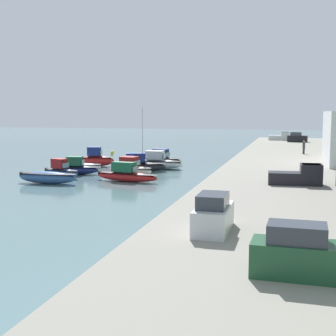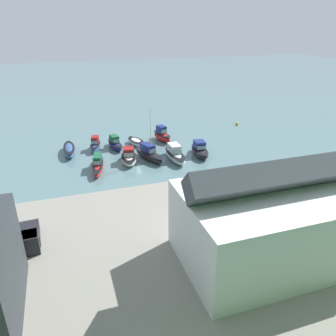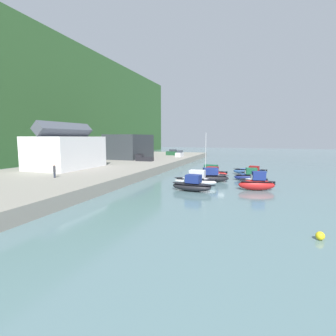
{
  "view_description": "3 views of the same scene",
  "coord_description": "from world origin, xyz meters",
  "px_view_note": "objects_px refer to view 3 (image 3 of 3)",
  "views": [
    {
      "loc": [
        60.57,
        22.14,
        8.37
      ],
      "look_at": [
        4.49,
        7.29,
        1.36
      ],
      "focal_mm": 50.0,
      "sensor_mm": 36.0,
      "label": 1
    },
    {
      "loc": [
        12.3,
        51.64,
        21.43
      ],
      "look_at": [
        -1.53,
        9.78,
        1.76
      ],
      "focal_mm": 35.0,
      "sensor_mm": 36.0,
      "label": 2
    },
    {
      "loc": [
        -48.63,
        -7.07,
        8.29
      ],
      "look_at": [
        -3.14,
        8.76,
        2.61
      ],
      "focal_mm": 28.0,
      "sensor_mm": 36.0,
      "label": 3
    }
  ],
  "objects_px": {
    "moored_boat_6": "(254,181)",
    "mooring_buoy_0": "(320,236)",
    "moored_boat_9": "(250,171)",
    "moored_boat_4": "(210,171)",
    "moored_boat_7": "(250,176)",
    "pickup_truck_1": "(143,158)",
    "moored_boat_1": "(195,180)",
    "moored_boat_8": "(253,174)",
    "moored_boat_0": "(192,185)",
    "parked_car_2": "(180,154)",
    "parked_car_1": "(172,153)",
    "moored_boat_2": "(209,177)",
    "person_on_quay": "(54,171)",
    "moored_boat_5": "(257,183)",
    "moored_boat_3": "(211,175)"
  },
  "relations": [
    {
      "from": "moored_boat_7",
      "to": "pickup_truck_1",
      "type": "relative_size",
      "value": 1.27
    },
    {
      "from": "moored_boat_3",
      "to": "moored_boat_5",
      "type": "xyz_separation_m",
      "value": [
        -8.5,
        -8.69,
        0.21
      ]
    },
    {
      "from": "moored_boat_9",
      "to": "pickup_truck_1",
      "type": "xyz_separation_m",
      "value": [
        4.96,
        28.32,
        1.85
      ]
    },
    {
      "from": "moored_boat_3",
      "to": "mooring_buoy_0",
      "type": "distance_m",
      "value": 31.2
    },
    {
      "from": "moored_boat_4",
      "to": "person_on_quay",
      "type": "xyz_separation_m",
      "value": [
        -23.06,
        21.03,
        2.04
      ]
    },
    {
      "from": "moored_boat_4",
      "to": "parked_car_1",
      "type": "distance_m",
      "value": 39.11
    },
    {
      "from": "moored_boat_9",
      "to": "parked_car_1",
      "type": "relative_size",
      "value": 1.75
    },
    {
      "from": "parked_car_2",
      "to": "moored_boat_0",
      "type": "bearing_deg",
      "value": 108.63
    },
    {
      "from": "moored_boat_1",
      "to": "parked_car_1",
      "type": "height_order",
      "value": "parked_car_1"
    },
    {
      "from": "moored_boat_6",
      "to": "mooring_buoy_0",
      "type": "bearing_deg",
      "value": 178.67
    },
    {
      "from": "moored_boat_8",
      "to": "person_on_quay",
      "type": "distance_m",
      "value": 37.54
    },
    {
      "from": "moored_boat_0",
      "to": "moored_boat_2",
      "type": "height_order",
      "value": "moored_boat_2"
    },
    {
      "from": "moored_boat_5",
      "to": "moored_boat_2",
      "type": "bearing_deg",
      "value": 47.56
    },
    {
      "from": "moored_boat_1",
      "to": "parked_car_2",
      "type": "relative_size",
      "value": 1.8
    },
    {
      "from": "moored_boat_3",
      "to": "pickup_truck_1",
      "type": "distance_m",
      "value": 25.58
    },
    {
      "from": "moored_boat_2",
      "to": "parked_car_1",
      "type": "height_order",
      "value": "moored_boat_2"
    },
    {
      "from": "moored_boat_1",
      "to": "moored_boat_7",
      "type": "xyz_separation_m",
      "value": [
        8.68,
        -8.7,
        -0.11
      ]
    },
    {
      "from": "moored_boat_1",
      "to": "moored_boat_8",
      "type": "relative_size",
      "value": 1.35
    },
    {
      "from": "moored_boat_2",
      "to": "moored_boat_9",
      "type": "xyz_separation_m",
      "value": [
        12.75,
        -6.93,
        -0.23
      ]
    },
    {
      "from": "moored_boat_7",
      "to": "moored_boat_2",
      "type": "bearing_deg",
      "value": 112.1
    },
    {
      "from": "moored_boat_0",
      "to": "moored_boat_1",
      "type": "relative_size",
      "value": 0.88
    },
    {
      "from": "moored_boat_1",
      "to": "moored_boat_7",
      "type": "relative_size",
      "value": 1.24
    },
    {
      "from": "moored_boat_1",
      "to": "moored_boat_8",
      "type": "height_order",
      "value": "moored_boat_1"
    },
    {
      "from": "moored_boat_9",
      "to": "moored_boat_4",
      "type": "bearing_deg",
      "value": 116.22
    },
    {
      "from": "moored_boat_2",
      "to": "person_on_quay",
      "type": "height_order",
      "value": "moored_boat_2"
    },
    {
      "from": "moored_boat_0",
      "to": "moored_boat_6",
      "type": "bearing_deg",
      "value": -36.93
    },
    {
      "from": "moored_boat_6",
      "to": "moored_boat_7",
      "type": "distance_m",
      "value": 4.2
    },
    {
      "from": "moored_boat_0",
      "to": "moored_boat_6",
      "type": "relative_size",
      "value": 1.26
    },
    {
      "from": "moored_boat_3",
      "to": "pickup_truck_1",
      "type": "bearing_deg",
      "value": 65.77
    },
    {
      "from": "moored_boat_0",
      "to": "moored_boat_6",
      "type": "xyz_separation_m",
      "value": [
        9.36,
        -8.9,
        -0.36
      ]
    },
    {
      "from": "parked_car_2",
      "to": "mooring_buoy_0",
      "type": "distance_m",
      "value": 67.88
    },
    {
      "from": "moored_boat_0",
      "to": "parked_car_2",
      "type": "distance_m",
      "value": 47.87
    },
    {
      "from": "moored_boat_6",
      "to": "parked_car_1",
      "type": "height_order",
      "value": "parked_car_1"
    },
    {
      "from": "moored_boat_0",
      "to": "parked_car_1",
      "type": "xyz_separation_m",
      "value": [
        51.43,
        20.17,
        1.77
      ]
    },
    {
      "from": "pickup_truck_1",
      "to": "moored_boat_0",
      "type": "bearing_deg",
      "value": -145.73
    },
    {
      "from": "moored_boat_0",
      "to": "mooring_buoy_0",
      "type": "bearing_deg",
      "value": -130.26
    },
    {
      "from": "moored_boat_0",
      "to": "mooring_buoy_0",
      "type": "xyz_separation_m",
      "value": [
        -15.55,
        -14.56,
        -0.58
      ]
    },
    {
      "from": "moored_boat_0",
      "to": "moored_boat_3",
      "type": "xyz_separation_m",
      "value": [
        12.45,
        -0.81,
        -0.03
      ]
    },
    {
      "from": "moored_boat_1",
      "to": "moored_boat_6",
      "type": "height_order",
      "value": "moored_boat_1"
    },
    {
      "from": "moored_boat_0",
      "to": "parked_car_1",
      "type": "relative_size",
      "value": 1.56
    },
    {
      "from": "moored_boat_4",
      "to": "moored_boat_8",
      "type": "xyz_separation_m",
      "value": [
        -0.69,
        -9.05,
        0.05
      ]
    },
    {
      "from": "mooring_buoy_0",
      "to": "moored_boat_1",
      "type": "bearing_deg",
      "value": 36.59
    },
    {
      "from": "moored_boat_3",
      "to": "pickup_truck_1",
      "type": "xyz_separation_m",
      "value": [
        14.18,
        21.23,
        1.7
      ]
    },
    {
      "from": "moored_boat_3",
      "to": "moored_boat_4",
      "type": "height_order",
      "value": "moored_boat_3"
    },
    {
      "from": "moored_boat_3",
      "to": "parked_car_2",
      "type": "distance_m",
      "value": 36.68
    },
    {
      "from": "moored_boat_7",
      "to": "parked_car_2",
      "type": "bearing_deg",
      "value": 26.4
    },
    {
      "from": "moored_boat_6",
      "to": "person_on_quay",
      "type": "height_order",
      "value": "person_on_quay"
    },
    {
      "from": "mooring_buoy_0",
      "to": "moored_boat_5",
      "type": "bearing_deg",
      "value": 14.55
    },
    {
      "from": "moored_boat_2",
      "to": "moored_boat_4",
      "type": "xyz_separation_m",
      "value": [
        8.78,
        1.42,
        -0.14
      ]
    },
    {
      "from": "moored_boat_0",
      "to": "parked_car_1",
      "type": "height_order",
      "value": "parked_car_1"
    }
  ]
}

